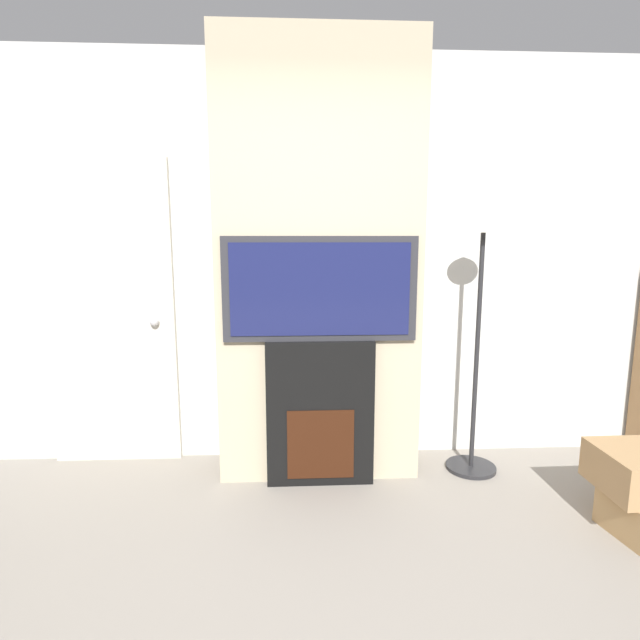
% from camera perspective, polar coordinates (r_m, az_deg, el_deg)
% --- Properties ---
extents(wall_back, '(6.00, 0.06, 2.70)m').
position_cam_1_polar(wall_back, '(3.40, -0.39, 6.52)').
color(wall_back, silver).
rests_on(wall_back, ground_plane).
extents(chimney_breast, '(1.25, 0.42, 2.70)m').
position_cam_1_polar(chimney_breast, '(3.16, -0.20, 6.29)').
color(chimney_breast, '#BCAD8E').
rests_on(chimney_breast, ground_plane).
extents(fireplace, '(0.66, 0.15, 0.91)m').
position_cam_1_polar(fireplace, '(3.14, 0.00, -10.54)').
color(fireplace, black).
rests_on(fireplace, ground_plane).
extents(television, '(1.15, 0.07, 0.62)m').
position_cam_1_polar(television, '(2.96, 0.00, 3.56)').
color(television, '#2D2D33').
rests_on(television, fireplace).
extents(floor_lamp, '(0.32, 0.32, 1.65)m').
position_cam_1_polar(floor_lamp, '(3.31, 17.66, -0.26)').
color(floor_lamp, '#262628').
rests_on(floor_lamp, ground_plane).
extents(entry_door, '(0.85, 0.09, 2.03)m').
position_cam_1_polar(entry_door, '(3.59, -22.83, 0.52)').
color(entry_door, beige).
rests_on(entry_door, ground_plane).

